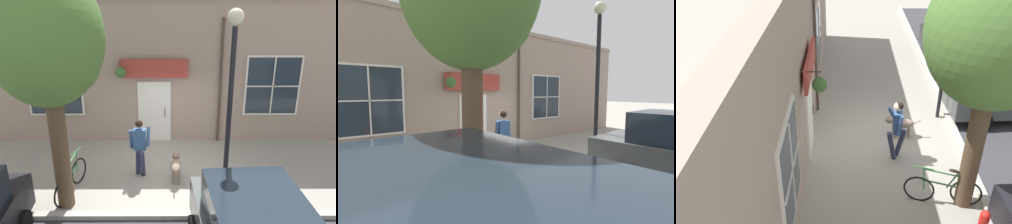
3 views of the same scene
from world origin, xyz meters
TOP-DOWN VIEW (x-y plane):
  - ground_plane at (0.00, 0.00)m, footprint 90.00×90.00m
  - storefront_facade at (-2.34, -0.01)m, footprint 0.95×18.00m
  - pedestrian_walking at (0.12, -0.76)m, footprint 0.55×0.57m
  - dog_on_leash at (0.36, 0.23)m, footprint 1.05×0.32m
  - leaning_bicycle at (0.98, -2.46)m, footprint 1.72×0.37m
  - street_lamp at (1.69, 1.32)m, footprint 0.32×0.32m
  - fire_hydrant at (1.56, -3.51)m, footprint 0.34×0.20m

SIDE VIEW (x-z plane):
  - ground_plane at x=0.00m, z-range 0.00..0.00m
  - leaning_bicycle at x=0.98m, z-range -0.12..0.88m
  - fire_hydrant at x=1.56m, z-range 0.01..0.78m
  - dog_on_leash at x=0.36m, z-range 0.10..0.79m
  - pedestrian_walking at x=0.12m, z-range 0.17..1.84m
  - storefront_facade at x=-2.34m, z-range 0.00..4.77m
  - street_lamp at x=1.69m, z-range 0.73..5.32m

